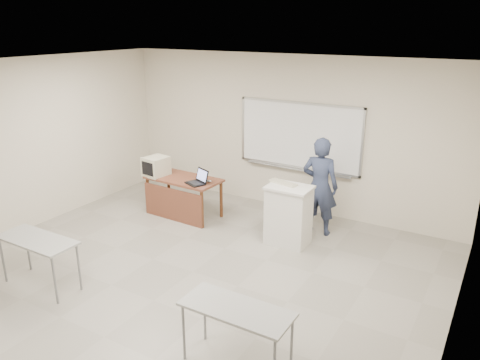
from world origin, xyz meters
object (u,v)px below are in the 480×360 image
Objects in this scene: whiteboard at (299,137)px; presenter at (320,186)px; mouse at (209,181)px; keyboard at (283,183)px; podium at (288,215)px; instructor_desk at (180,190)px; crt_monitor at (156,166)px; laptop at (197,180)px.

presenter is (0.78, -0.81, -0.61)m from whiteboard.
keyboard reaches higher than mouse.
whiteboard reaches higher than podium.
mouse is at bearing 18.83° from instructor_desk.
mouse is at bearing 9.95° from presenter.
mouse is at bearing 174.53° from podium.
podium is 2.82m from crt_monitor.
podium is at bearing -71.19° from whiteboard.
keyboard is (2.64, 0.10, 0.10)m from crt_monitor.
keyboard is (1.54, -0.07, 0.26)m from mouse.
whiteboard is 5.03× the size of keyboard.
podium is 1.72m from mouse.
whiteboard is 7.13× the size of laptop.
laptop reaches higher than instructor_desk.
instructor_desk is at bearing -139.61° from whiteboard.
presenter reaches higher than laptop.
laptop is 0.71× the size of keyboard.
keyboard reaches higher than instructor_desk.
podium reaches higher than laptop.
whiteboard is at bearing 42.85° from instructor_desk.
whiteboard is 1.73× the size of instructor_desk.
podium is 0.79m from presenter.
podium reaches higher than mouse.
instructor_desk is at bearing 179.90° from podium.
podium is 0.54m from keyboard.
keyboard is at bearing 4.97° from instructor_desk.
laptop is 0.20× the size of presenter.
mouse is 1.56m from keyboard.
instructor_desk is 1.42× the size of podium.
crt_monitor is at bearing 167.80° from mouse.
podium is (2.24, 0.01, -0.04)m from instructor_desk.
whiteboard is 2.47m from instructor_desk.
presenter is at bearing -6.85° from mouse.
crt_monitor is 0.26× the size of presenter.
crt_monitor is at bearing 8.05° from presenter.
crt_monitor reaches higher than mouse.
laptop is 3.55× the size of mouse.
podium is 2.90× the size of laptop.
crt_monitor is 4.51× the size of mouse.
instructor_desk is 2.62m from presenter.
keyboard is (1.69, 0.10, 0.22)m from laptop.
whiteboard is 5.61× the size of crt_monitor.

